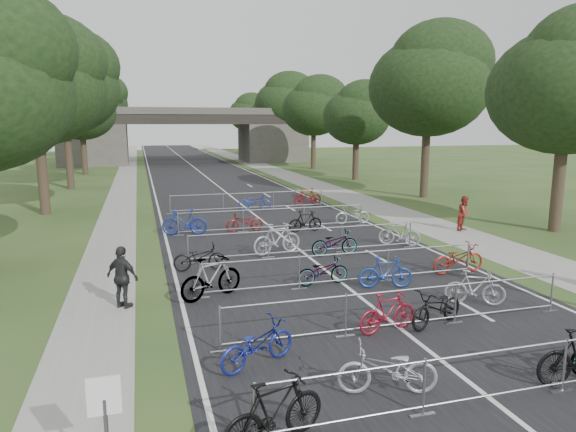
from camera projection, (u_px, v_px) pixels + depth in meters
name	position (u px, v px, depth m)	size (l,w,h in m)	color
road	(201.00, 173.00, 53.45)	(11.00, 140.00, 0.01)	black
sidewalk_right	(276.00, 171.00, 55.64)	(3.00, 140.00, 0.01)	gray
sidewalk_left	(126.00, 175.00, 51.40)	(2.00, 140.00, 0.01)	gray
lane_markings	(201.00, 173.00, 53.45)	(0.12, 140.00, 0.00)	silver
overpass_bridge	(187.00, 136.00, 67.00)	(31.00, 8.00, 7.05)	#47443F
park_sign	(105.00, 415.00, 6.95)	(0.45, 0.06, 1.83)	#4C4C51
tree_right_0	(571.00, 84.00, 23.60)	(7.17, 7.17, 10.93)	#33261C
tree_left_1	(37.00, 83.00, 28.17)	(7.56, 7.56, 11.53)	#33261C
tree_right_1	(431.00, 82.00, 34.77)	(8.18, 8.18, 12.47)	#33261C
tree_left_2	(65.00, 84.00, 39.36)	(8.40, 8.40, 12.81)	#33261C
tree_right_2	(358.00, 114.00, 46.46)	(6.16, 6.16, 9.39)	#33261C
tree_left_3	(82.00, 109.00, 50.99)	(6.72, 6.72, 10.25)	#33261C
tree_right_3	(315.00, 107.00, 57.62)	(7.17, 7.17, 10.93)	#33261C
tree_left_4	(92.00, 105.00, 62.19)	(7.56, 7.56, 11.53)	#33261C
tree_right_4	(286.00, 102.00, 68.79)	(8.18, 8.18, 12.47)	#33261C
tree_left_5	(98.00, 102.00, 73.38)	(8.40, 8.40, 12.81)	#33261C
tree_right_5	(265.00, 118.00, 80.48)	(6.16, 6.16, 9.39)	#33261C
tree_left_6	(104.00, 115.00, 85.01)	(6.72, 6.72, 10.25)	#33261C
tree_right_6	(249.00, 113.00, 91.64)	(7.17, 7.17, 10.93)	#33261C
barrier_row_1	(497.00, 376.00, 9.51)	(9.70, 0.08, 1.10)	#929599
barrier_row_2	(402.00, 309.00, 12.91)	(9.70, 0.08, 1.10)	#929599
barrier_row_3	(345.00, 269.00, 16.50)	(9.70, 0.08, 1.10)	#929599
barrier_row_4	(306.00, 242.00, 20.28)	(9.70, 0.08, 1.10)	#929599
barrier_row_5	(274.00, 219.00, 25.01)	(9.70, 0.08, 1.10)	#929599
barrier_row_6	(249.00, 201.00, 30.68)	(9.70, 0.08, 1.10)	#929599
bike_4	(274.00, 413.00, 8.24)	(0.55, 1.94, 1.17)	black
bike_5	(388.00, 370.00, 9.83)	(0.68, 1.94, 1.02)	#ABABB3
bike_8	(257.00, 344.00, 10.97)	(0.67, 1.91, 1.01)	navy
bike_9	(388.00, 313.00, 12.78)	(0.48, 1.71, 1.02)	maroon
bike_10	(437.00, 308.00, 13.15)	(0.66, 1.90, 1.00)	black
bike_11	(475.00, 288.00, 14.68)	(0.48, 1.70, 1.02)	#94959A
bike_12	(211.00, 278.00, 15.23)	(0.59, 2.10, 1.26)	#929599
bike_13	(323.00, 271.00, 16.55)	(0.60, 1.73, 0.91)	#929599
bike_14	(386.00, 273.00, 16.18)	(0.49, 1.72, 1.03)	#1B3D99
bike_15	(458.00, 259.00, 17.81)	(0.69, 1.99, 1.05)	maroon
bike_16	(200.00, 257.00, 18.13)	(0.64, 1.85, 0.97)	black
bike_17	(277.00, 239.00, 20.33)	(0.59, 2.10, 1.26)	#AAAAB2
bike_18	(334.00, 243.00, 20.21)	(0.67, 1.93, 1.02)	#929599
bike_19	(399.00, 234.00, 21.80)	(0.50, 1.77, 1.06)	#A5A5AD
bike_20	(184.00, 222.00, 23.87)	(0.59, 2.10, 1.26)	navy
bike_21	(245.00, 222.00, 24.68)	(0.63, 1.80, 0.95)	maroon
bike_22	(305.00, 221.00, 24.61)	(0.48, 1.70, 1.02)	black
bike_23	(353.00, 215.00, 26.53)	(0.65, 1.85, 0.97)	#A9A8B0
bike_26	(255.00, 202.00, 30.71)	(0.67, 1.93, 1.01)	#1C349B
bike_27	(308.00, 197.00, 32.39)	(0.52, 1.84, 1.11)	maroon
pedestrian_b	(464.00, 213.00, 24.84)	(0.82, 0.64, 1.69)	maroon
pedestrian_c	(122.00, 278.00, 14.39)	(1.05, 0.44, 1.78)	#242426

